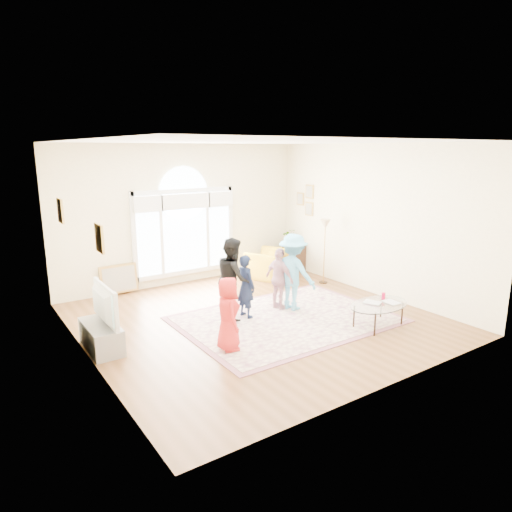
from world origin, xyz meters
TOP-DOWN VIEW (x-y plane):
  - ground at (0.00, 0.00)m, footprint 6.00×6.00m
  - room_shell at (0.01, 2.83)m, footprint 6.00×6.00m
  - area_rug at (0.44, -0.33)m, footprint 3.60×2.60m
  - rug_border at (0.44, -0.33)m, footprint 3.80×2.80m
  - tv_console at (-2.75, 0.30)m, footprint 0.45×1.00m
  - television at (-2.74, 0.30)m, footprint 0.17×1.08m
  - coffee_table at (1.58, -1.50)m, footprint 1.29×0.89m
  - armchair at (1.87, 2.20)m, footprint 1.30×1.24m
  - side_cabinet at (2.78, 2.37)m, footprint 0.40×0.50m
  - floor_lamp at (2.63, 1.07)m, footprint 0.31×0.31m
  - plant_pedestal at (2.70, 2.50)m, footprint 0.20×0.20m
  - potted_plant at (2.70, 2.50)m, footprint 0.43×0.40m
  - leaning_picture at (-1.63, 2.90)m, footprint 0.80×0.14m
  - child_red at (-1.11, -0.85)m, footprint 0.51×0.65m
  - child_navy at (-0.12, 0.20)m, footprint 0.34×0.47m
  - child_black at (-0.32, 0.30)m, footprint 0.81×0.90m
  - child_pink at (0.67, 0.20)m, footprint 0.38×0.74m
  - child_blue at (0.87, 0.04)m, footprint 0.82×1.08m

SIDE VIEW (x-z plane):
  - ground at x=0.00m, z-range 0.00..0.00m
  - leaning_picture at x=-1.63m, z-range -0.31..0.31m
  - rug_border at x=0.44m, z-range 0.00..0.01m
  - area_rug at x=0.44m, z-range 0.00..0.02m
  - tv_console at x=-2.75m, z-range 0.00..0.42m
  - armchair at x=1.87m, z-range 0.00..0.66m
  - side_cabinet at x=2.78m, z-range 0.00..0.70m
  - plant_pedestal at x=2.70m, z-range 0.00..0.70m
  - coffee_table at x=1.58m, z-range 0.13..0.67m
  - child_red at x=-1.11m, z-range 0.02..1.18m
  - child_navy at x=-0.12m, z-range 0.02..1.20m
  - child_pink at x=0.67m, z-range 0.02..1.23m
  - television at x=-2.74m, z-range 0.42..1.04m
  - child_blue at x=0.87m, z-range 0.02..1.51m
  - child_black at x=-0.32m, z-range 0.02..1.52m
  - potted_plant at x=2.70m, z-range 0.70..1.07m
  - floor_lamp at x=2.63m, z-range 0.53..2.04m
  - room_shell at x=0.01m, z-range -1.43..4.57m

